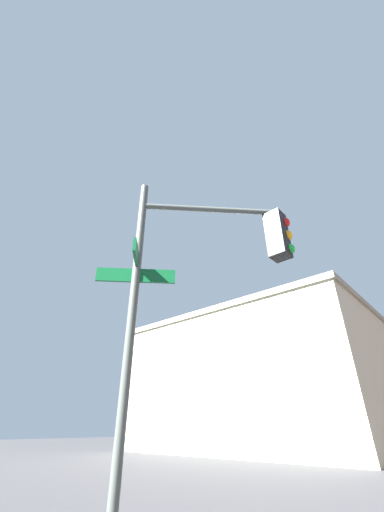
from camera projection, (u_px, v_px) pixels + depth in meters
traffic_signal_near at (209, 272)px, 4.41m from camera, size 2.07×2.17×5.10m
building_stucco at (286, 387)px, 27.11m from camera, size 17.94×21.22×9.38m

